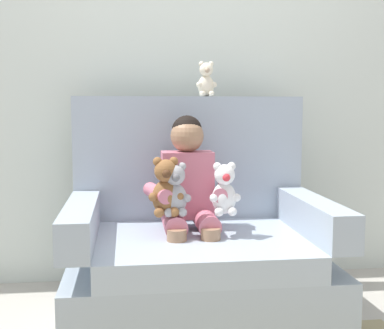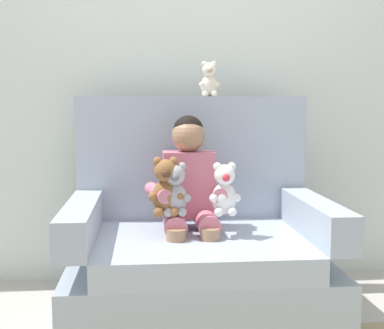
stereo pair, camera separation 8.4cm
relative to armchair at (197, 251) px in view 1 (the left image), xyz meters
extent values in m
plane|color=#ADA89E|center=(0.00, -0.06, -0.33)|extent=(8.00, 8.00, 0.00)
cube|color=silver|center=(0.00, 0.64, 0.97)|extent=(6.00, 0.10, 2.60)
cube|color=#9EADBC|center=(0.00, -0.06, -0.17)|extent=(1.26, 0.94, 0.31)
cube|color=#A6B6C6|center=(0.00, -0.13, 0.04)|extent=(0.98, 0.80, 0.12)
cube|color=#9EADBC|center=(0.00, 0.34, 0.44)|extent=(1.26, 0.14, 0.68)
cube|color=#9EADBC|center=(-0.56, -0.13, 0.19)|extent=(0.14, 0.80, 0.17)
cube|color=#9EADBC|center=(0.56, -0.13, 0.19)|extent=(0.14, 0.80, 0.17)
cube|color=#C66B7F|center=(-0.04, 0.08, 0.33)|extent=(0.26, 0.16, 0.34)
sphere|color=#9E7556|center=(-0.04, 0.08, 0.58)|extent=(0.17, 0.17, 0.17)
sphere|color=black|center=(-0.04, 0.09, 0.60)|extent=(0.16, 0.16, 0.16)
cylinder|color=#C66B7F|center=(-0.12, -0.05, 0.16)|extent=(0.11, 0.26, 0.11)
cylinder|color=#9E7556|center=(-0.12, -0.18, 0.01)|extent=(0.09, 0.09, 0.30)
cylinder|color=#C66B7F|center=(0.04, -0.05, 0.16)|extent=(0.11, 0.26, 0.11)
cylinder|color=#9E7556|center=(0.04, -0.18, 0.01)|extent=(0.09, 0.09, 0.30)
cylinder|color=#C66B7F|center=(-0.20, -0.04, 0.31)|extent=(0.13, 0.27, 0.07)
cylinder|color=#C66B7F|center=(0.12, -0.04, 0.31)|extent=(0.13, 0.27, 0.07)
ellipsoid|color=brown|center=(-0.16, -0.11, 0.30)|extent=(0.13, 0.11, 0.17)
sphere|color=brown|center=(-0.16, -0.12, 0.42)|extent=(0.11, 0.11, 0.11)
sphere|color=#4C2D19|center=(-0.16, -0.17, 0.42)|extent=(0.04, 0.04, 0.04)
sphere|color=brown|center=(-0.20, -0.11, 0.47)|extent=(0.04, 0.04, 0.04)
sphere|color=brown|center=(-0.23, -0.14, 0.30)|extent=(0.04, 0.04, 0.04)
sphere|color=brown|center=(-0.20, -0.16, 0.23)|extent=(0.05, 0.05, 0.05)
sphere|color=brown|center=(-0.13, -0.11, 0.47)|extent=(0.04, 0.04, 0.04)
sphere|color=brown|center=(-0.10, -0.14, 0.30)|extent=(0.04, 0.04, 0.04)
sphere|color=brown|center=(-0.13, -0.16, 0.23)|extent=(0.05, 0.05, 0.05)
ellipsoid|color=white|center=(0.11, -0.12, 0.29)|extent=(0.12, 0.10, 0.15)
sphere|color=white|center=(0.11, -0.13, 0.40)|extent=(0.10, 0.10, 0.10)
sphere|color=#DB333D|center=(0.11, -0.18, 0.40)|extent=(0.04, 0.04, 0.04)
sphere|color=white|center=(0.08, -0.13, 0.44)|extent=(0.04, 0.04, 0.04)
sphere|color=white|center=(0.06, -0.15, 0.30)|extent=(0.04, 0.04, 0.04)
sphere|color=white|center=(0.08, -0.17, 0.23)|extent=(0.04, 0.04, 0.04)
sphere|color=white|center=(0.15, -0.13, 0.44)|extent=(0.04, 0.04, 0.04)
sphere|color=white|center=(0.17, -0.15, 0.30)|extent=(0.04, 0.04, 0.04)
sphere|color=white|center=(0.15, -0.17, 0.23)|extent=(0.04, 0.04, 0.04)
ellipsoid|color=#9E9EA3|center=(-0.12, -0.11, 0.29)|extent=(0.12, 0.10, 0.15)
sphere|color=#9E9EA3|center=(-0.12, -0.12, 0.40)|extent=(0.10, 0.10, 0.10)
sphere|color=slate|center=(-0.12, -0.17, 0.40)|extent=(0.04, 0.04, 0.04)
sphere|color=#9E9EA3|center=(-0.16, -0.12, 0.44)|extent=(0.04, 0.04, 0.04)
sphere|color=#9E9EA3|center=(-0.18, -0.14, 0.30)|extent=(0.04, 0.04, 0.04)
sphere|color=#9E9EA3|center=(-0.15, -0.16, 0.23)|extent=(0.04, 0.04, 0.04)
sphere|color=#9E9EA3|center=(-0.09, -0.12, 0.44)|extent=(0.04, 0.04, 0.04)
sphere|color=#9E9EA3|center=(-0.07, -0.14, 0.30)|extent=(0.04, 0.04, 0.04)
sphere|color=#9E9EA3|center=(-0.09, -0.16, 0.23)|extent=(0.04, 0.04, 0.04)
ellipsoid|color=silver|center=(0.10, 0.34, 0.84)|extent=(0.09, 0.08, 0.12)
sphere|color=silver|center=(0.10, 0.33, 0.93)|extent=(0.08, 0.08, 0.08)
sphere|color=tan|center=(0.10, 0.30, 0.92)|extent=(0.03, 0.03, 0.03)
sphere|color=silver|center=(0.07, 0.33, 0.96)|extent=(0.03, 0.03, 0.03)
sphere|color=silver|center=(0.05, 0.32, 0.84)|extent=(0.03, 0.03, 0.03)
sphere|color=silver|center=(0.07, 0.30, 0.80)|extent=(0.03, 0.03, 0.03)
sphere|color=silver|center=(0.12, 0.33, 0.96)|extent=(0.03, 0.03, 0.03)
sphere|color=silver|center=(0.14, 0.32, 0.84)|extent=(0.03, 0.03, 0.03)
sphere|color=silver|center=(0.12, 0.30, 0.80)|extent=(0.03, 0.03, 0.03)
camera|label=1|loc=(-0.35, -2.53, 0.72)|focal=48.44mm
camera|label=2|loc=(-0.26, -2.54, 0.72)|focal=48.44mm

